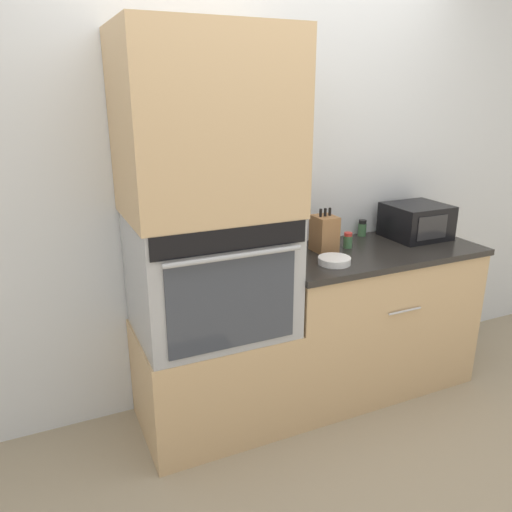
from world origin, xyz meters
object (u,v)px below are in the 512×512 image
object	(u,v)px
knife_block	(324,233)
condiment_jar_far	(348,240)
wall_oven	(211,273)
microwave	(416,221)
condiment_jar_mid	(362,228)
condiment_jar_near	(284,243)
bowl	(334,260)

from	to	relation	value
knife_block	condiment_jar_far	world-z (taller)	knife_block
knife_block	condiment_jar_far	xyz separation A→B (m)	(0.16, -0.00, -0.06)
wall_oven	knife_block	world-z (taller)	wall_oven
condiment_jar_far	wall_oven	bearing A→B (deg)	-174.75
microwave	condiment_jar_far	world-z (taller)	microwave
condiment_jar_mid	condiment_jar_far	size ratio (longest dim) A/B	1.12
knife_block	condiment_jar_near	distance (m)	0.24
knife_block	condiment_jar_near	size ratio (longest dim) A/B	2.11
knife_block	condiment_jar_mid	world-z (taller)	knife_block
condiment_jar_near	condiment_jar_far	size ratio (longest dim) A/B	1.30
knife_block	condiment_jar_near	bearing A→B (deg)	165.64
bowl	microwave	bearing A→B (deg)	16.43
microwave	condiment_jar_mid	size ratio (longest dim) A/B	3.47
condiment_jar_mid	wall_oven	bearing A→B (deg)	-167.10
wall_oven	condiment_jar_far	distance (m)	0.89
condiment_jar_near	microwave	bearing A→B (deg)	-3.63
bowl	condiment_jar_far	size ratio (longest dim) A/B	1.91
wall_oven	condiment_jar_far	size ratio (longest dim) A/B	8.36
microwave	knife_block	world-z (taller)	knife_block
wall_oven	condiment_jar_mid	xyz separation A→B (m)	(1.11, 0.26, 0.05)
wall_oven	condiment_jar_mid	distance (m)	1.14
wall_oven	bowl	bearing A→B (deg)	-11.49
microwave	bowl	distance (m)	0.78
knife_block	bowl	xyz separation A→B (m)	(-0.07, -0.22, -0.09)
microwave	bowl	bearing A→B (deg)	-163.57
condiment_jar_far	microwave	bearing A→B (deg)	0.62
bowl	condiment_jar_far	xyz separation A→B (m)	(0.23, 0.21, 0.03)
condiment_jar_mid	condiment_jar_near	bearing A→B (deg)	-169.93
condiment_jar_near	condiment_jar_mid	size ratio (longest dim) A/B	1.16
condiment_jar_far	condiment_jar_near	bearing A→B (deg)	170.91
wall_oven	microwave	world-z (taller)	wall_oven
wall_oven	bowl	xyz separation A→B (m)	(0.65, -0.13, 0.02)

